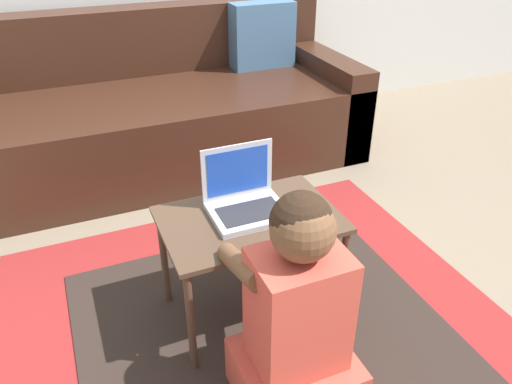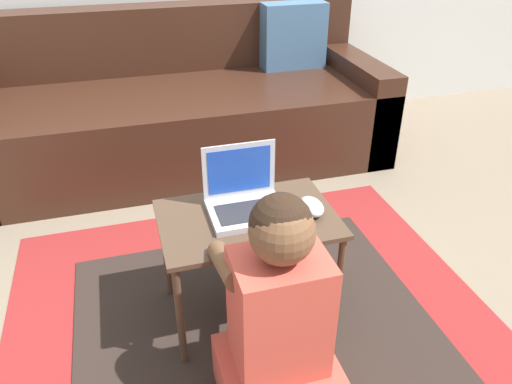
{
  "view_description": "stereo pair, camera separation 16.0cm",
  "coord_description": "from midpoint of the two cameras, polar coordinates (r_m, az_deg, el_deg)",
  "views": [
    {
      "loc": [
        -0.57,
        -1.22,
        1.27
      ],
      "look_at": [
        -0.04,
        0.05,
        0.46
      ],
      "focal_mm": 35.0,
      "sensor_mm": 36.0,
      "label": 1
    },
    {
      "loc": [
        -0.42,
        -1.28,
        1.27
      ],
      "look_at": [
        -0.04,
        0.05,
        0.46
      ],
      "focal_mm": 35.0,
      "sensor_mm": 36.0,
      "label": 2
    }
  ],
  "objects": [
    {
      "name": "person_seated",
      "position": [
        1.37,
        1.22,
        -14.79
      ],
      "size": [
        0.32,
        0.39,
        0.69
      ],
      "color": "#CC4C3D",
      "rests_on": "ground_plane"
    },
    {
      "name": "ground_plane",
      "position": [
        1.85,
        -0.78,
        -12.73
      ],
      "size": [
        16.0,
        16.0,
        0.0
      ],
      "primitive_type": "plane",
      "color": "#7F705B"
    },
    {
      "name": "couch",
      "position": [
        2.78,
        -12.95,
        8.75
      ],
      "size": [
        2.13,
        0.89,
        0.77
      ],
      "color": "#381E14",
      "rests_on": "ground_plane"
    },
    {
      "name": "area_rug",
      "position": [
        1.7,
        -0.87,
        -17.5
      ],
      "size": [
        1.66,
        1.74,
        0.01
      ],
      "color": "maroon",
      "rests_on": "ground_plane"
    },
    {
      "name": "laptop",
      "position": [
        1.59,
        -4.03,
        -1.24
      ],
      "size": [
        0.24,
        0.2,
        0.21
      ],
      "color": "#B7BCC6",
      "rests_on": "laptop_desk"
    },
    {
      "name": "computer_mouse",
      "position": [
        1.61,
        3.52,
        -1.37
      ],
      "size": [
        0.08,
        0.11,
        0.04
      ],
      "color": "#B2B7C1",
      "rests_on": "laptop_desk"
    },
    {
      "name": "laptop_desk",
      "position": [
        1.61,
        -3.51,
        -4.56
      ],
      "size": [
        0.56,
        0.37,
        0.4
      ],
      "color": "#4C3828",
      "rests_on": "ground_plane"
    }
  ]
}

